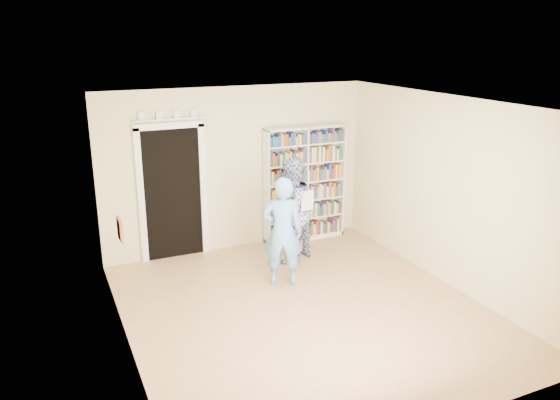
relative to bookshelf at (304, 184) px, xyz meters
name	(u,v)px	position (x,y,z in m)	size (l,w,h in m)	color
floor	(304,310)	(-1.17, -2.34, -1.01)	(5.00, 5.00, 0.00)	#A97A52
ceiling	(307,104)	(-1.17, -2.34, 1.69)	(5.00, 5.00, 0.00)	white
wall_back	(237,169)	(-1.17, 0.16, 0.34)	(4.50, 4.50, 0.00)	beige
wall_left	(121,240)	(-3.42, -2.34, 0.34)	(5.00, 5.00, 0.00)	beige
wall_right	(448,192)	(1.08, -2.34, 0.34)	(5.00, 5.00, 0.00)	beige
bookshelf	(304,184)	(0.00, 0.00, 0.00)	(1.45, 0.27, 2.00)	white
doorway	(172,187)	(-2.27, 0.13, 0.17)	(1.10, 0.08, 2.43)	black
wall_art	(120,229)	(-3.40, -2.14, 0.39)	(0.03, 0.25, 0.25)	maroon
man_blue	(282,232)	(-1.10, -1.50, -0.21)	(0.59, 0.38, 1.60)	#66ABE4
man_plaid	(290,210)	(-0.63, -0.77, -0.17)	(0.82, 0.64, 1.69)	#314398
paper_sheet	(307,201)	(-0.46, -1.01, 0.03)	(0.22, 0.01, 0.31)	white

